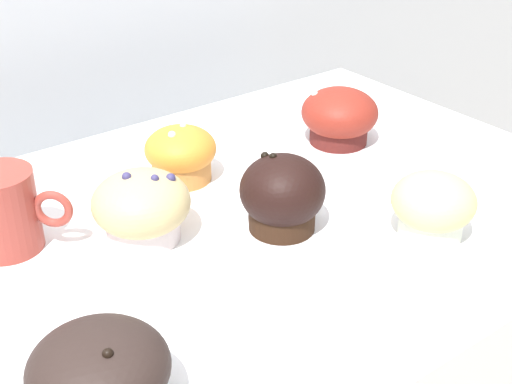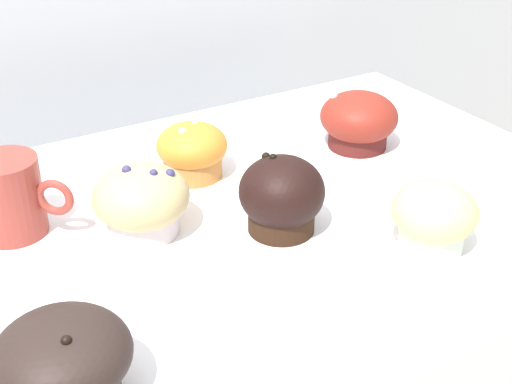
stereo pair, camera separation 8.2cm
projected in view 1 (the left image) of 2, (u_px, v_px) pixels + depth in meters
wall_back at (28, 91)px, 1.27m from camera, size 3.20×0.10×1.80m
muffin_front_center at (433, 206)px, 0.80m from camera, size 0.10×0.10×0.08m
muffin_back_left at (339, 117)px, 1.03m from camera, size 0.11×0.11×0.08m
muffin_back_right at (142, 207)px, 0.80m from camera, size 0.11×0.11×0.09m
muffin_front_left at (282, 195)px, 0.82m from camera, size 0.10×0.10×0.10m
muffin_front_right at (181, 154)px, 0.93m from camera, size 0.09×0.09×0.08m
muffin_back_center at (100, 376)px, 0.57m from camera, size 0.12×0.12×0.08m
coffee_cup at (4, 210)px, 0.78m from camera, size 0.10×0.09×0.09m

